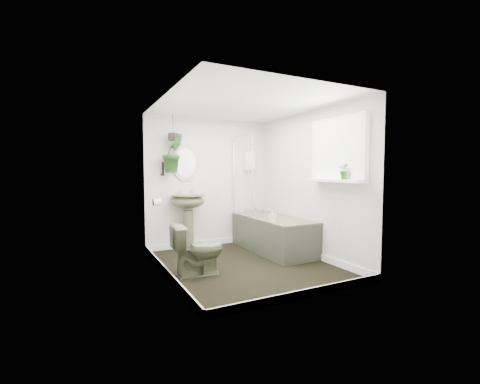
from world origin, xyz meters
name	(u,v)px	position (x,y,z in m)	size (l,w,h in m)	color
floor	(245,265)	(0.00, 0.00, -0.01)	(2.30, 2.80, 0.02)	black
ceiling	(245,103)	(0.00, 0.00, 2.31)	(2.30, 2.80, 0.02)	white
wall_back	(209,183)	(0.00, 1.41, 1.15)	(2.30, 0.02, 2.30)	white
wall_front	(308,191)	(0.00, -1.41, 1.15)	(2.30, 0.02, 2.30)	white
wall_left	(164,188)	(-1.16, 0.00, 1.15)	(0.02, 2.80, 2.30)	white
wall_right	(309,184)	(1.16, 0.00, 1.15)	(0.02, 2.80, 2.30)	white
skirting	(245,261)	(0.00, 0.00, 0.05)	(2.30, 2.80, 0.10)	white
bathtub	(273,234)	(0.80, 0.50, 0.29)	(0.72, 1.72, 0.58)	#4C5135
bath_screen	(242,176)	(0.47, 0.99, 1.28)	(0.04, 0.72, 1.40)	silver
shower_box	(249,161)	(0.80, 1.34, 1.55)	(0.20, 0.10, 0.35)	white
oval_mirror	(185,163)	(-0.45, 1.37, 1.50)	(0.46, 0.03, 0.62)	#B9B2A5
wall_sconce	(163,169)	(-0.85, 1.36, 1.40)	(0.04, 0.04, 0.22)	black
toilet_roll_holder	(157,202)	(-1.10, 0.70, 0.90)	(0.11, 0.11, 0.11)	white
window_recess	(338,150)	(1.09, -0.70, 1.65)	(0.08, 1.00, 0.90)	white
window_sill	(334,180)	(1.02, -0.70, 1.23)	(0.18, 1.00, 0.04)	white
window_blinds	(336,150)	(1.04, -0.70, 1.65)	(0.01, 0.86, 0.76)	white
toilet	(198,249)	(-0.76, -0.13, 0.34)	(0.38, 0.66, 0.68)	#4C5135
pedestal_sink	(188,222)	(-0.45, 1.24, 0.48)	(0.57, 0.48, 0.97)	#4C5135
sill_plant	(345,170)	(1.02, -0.91, 1.38)	(0.23, 0.20, 0.25)	black
hanging_plant	(173,153)	(-0.70, 1.24, 1.66)	(0.36, 0.29, 0.65)	black
soap_bottle	(272,216)	(0.51, 0.06, 0.67)	(0.08, 0.09, 0.19)	#332F30
hanging_pot	(173,137)	(-0.70, 1.24, 1.93)	(0.16, 0.16, 0.12)	black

